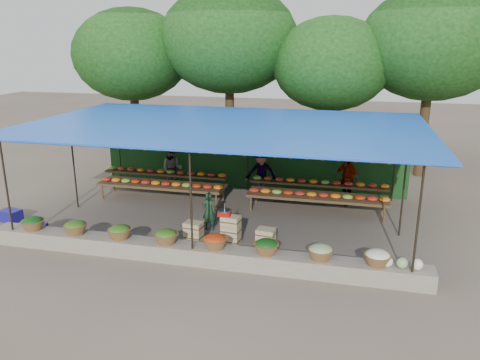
% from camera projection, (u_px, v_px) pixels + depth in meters
% --- Properties ---
extents(ground, '(60.00, 60.00, 0.00)m').
position_uv_depth(ground, '(226.00, 220.00, 13.57)').
color(ground, brown).
rests_on(ground, ground).
extents(stone_curb, '(10.60, 0.55, 0.40)m').
position_uv_depth(stone_curb, '(195.00, 254.00, 10.95)').
color(stone_curb, '#6F6658').
rests_on(stone_curb, ground).
extents(stall_canopy, '(10.80, 6.60, 2.82)m').
position_uv_depth(stall_canopy, '(226.00, 129.00, 12.88)').
color(stall_canopy, black).
rests_on(stall_canopy, ground).
extents(produce_baskets, '(8.98, 0.58, 0.34)m').
position_uv_depth(produce_baskets, '(190.00, 239.00, 10.87)').
color(produce_baskets, brown).
rests_on(produce_baskets, stone_curb).
extents(netting_backdrop, '(10.60, 0.06, 2.50)m').
position_uv_depth(netting_backdrop, '(249.00, 154.00, 16.15)').
color(netting_backdrop, '#1B4B1A').
rests_on(netting_backdrop, ground).
extents(tree_row, '(16.51, 5.50, 7.12)m').
position_uv_depth(tree_row, '(279.00, 49.00, 17.79)').
color(tree_row, '#352413').
rests_on(tree_row, ground).
extents(fruit_table_left, '(4.21, 0.95, 0.93)m').
position_uv_depth(fruit_table_left, '(163.00, 181.00, 15.22)').
color(fruit_table_left, '#45321B').
rests_on(fruit_table_left, ground).
extents(fruit_table_right, '(4.21, 0.95, 0.93)m').
position_uv_depth(fruit_table_right, '(317.00, 192.00, 14.09)').
color(fruit_table_right, '#45321B').
rests_on(fruit_table_right, ground).
extents(crate_counter, '(2.39, 0.39, 0.77)m').
position_uv_depth(crate_counter, '(230.00, 233.00, 11.87)').
color(crate_counter, tan).
rests_on(crate_counter, ground).
extents(weighing_scale, '(0.33, 0.33, 0.35)m').
position_uv_depth(weighing_scale, '(225.00, 212.00, 11.74)').
color(weighing_scale, red).
rests_on(weighing_scale, crate_counter).
extents(vendor_seated, '(0.41, 0.29, 1.09)m').
position_uv_depth(vendor_seated, '(209.00, 211.00, 12.73)').
color(vendor_seated, '#1A3A23').
rests_on(vendor_seated, ground).
extents(customer_left, '(0.78, 0.64, 1.49)m').
position_uv_depth(customer_left, '(172.00, 169.00, 16.19)').
color(customer_left, slate).
rests_on(customer_left, ground).
extents(customer_mid, '(1.07, 0.63, 1.64)m').
position_uv_depth(customer_mid, '(261.00, 174.00, 15.32)').
color(customer_mid, slate).
rests_on(customer_mid, ground).
extents(customer_right, '(1.00, 0.94, 1.66)m').
position_uv_depth(customer_right, '(347.00, 179.00, 14.68)').
color(customer_right, slate).
rests_on(customer_right, ground).
extents(blue_crate_front, '(0.58, 0.48, 0.30)m').
position_uv_depth(blue_crate_front, '(37.00, 230.00, 12.46)').
color(blue_crate_front, navy).
rests_on(blue_crate_front, ground).
extents(blue_crate_back, '(0.62, 0.49, 0.34)m').
position_uv_depth(blue_crate_back, '(11.00, 216.00, 13.45)').
color(blue_crate_back, navy).
rests_on(blue_crate_back, ground).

